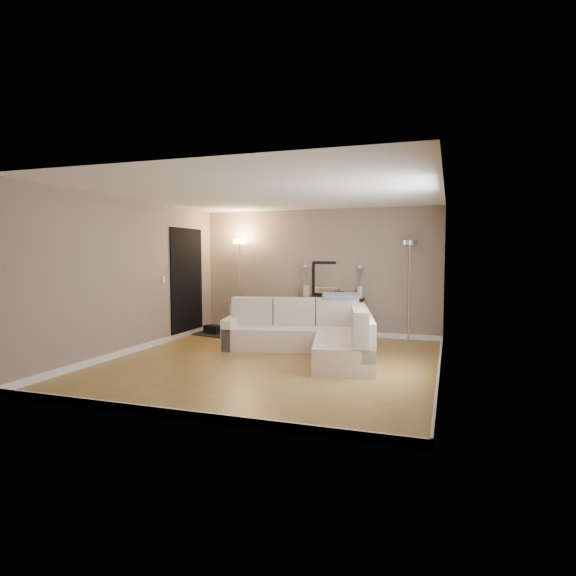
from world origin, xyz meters
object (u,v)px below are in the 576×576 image
(sectional_sofa, at_px, (313,334))
(floor_lamp_lit, at_px, (240,267))
(console_table, at_px, (329,314))
(floor_lamp_unlit, at_px, (409,270))

(sectional_sofa, distance_m, floor_lamp_lit, 2.87)
(sectional_sofa, bearing_deg, console_table, 95.48)
(sectional_sofa, xyz_separation_m, console_table, (-0.17, 1.74, 0.12))
(floor_lamp_lit, bearing_deg, floor_lamp_unlit, 1.20)
(sectional_sofa, height_order, console_table, sectional_sofa)
(console_table, relative_size, floor_lamp_lit, 0.67)
(floor_lamp_lit, distance_m, floor_lamp_unlit, 3.53)
(console_table, bearing_deg, floor_lamp_unlit, -1.01)
(sectional_sofa, bearing_deg, floor_lamp_unlit, 50.31)
(sectional_sofa, height_order, floor_lamp_unlit, floor_lamp_unlit)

